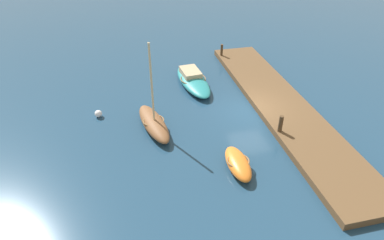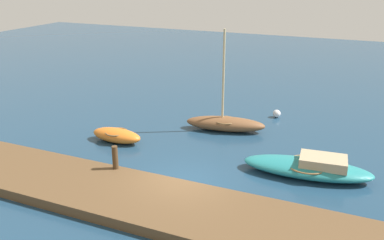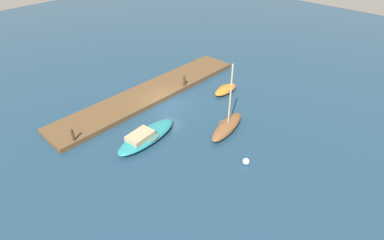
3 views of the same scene
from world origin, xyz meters
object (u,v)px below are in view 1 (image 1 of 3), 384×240
object	(u,v)px
marker_buoy	(98,114)
dinghy_orange	(238,163)
rowboat_brown	(154,123)
mooring_post_mid_west	(222,50)
mooring_post_west	(281,124)
motorboat_teal	(193,80)

from	to	relation	value
marker_buoy	dinghy_orange	bearing A→B (deg)	-133.76
rowboat_brown	mooring_post_mid_west	size ratio (longest dim) A/B	5.69
rowboat_brown	mooring_post_west	distance (m)	7.49
marker_buoy	mooring_post_mid_west	bearing A→B (deg)	-56.48
mooring_post_west	motorboat_teal	bearing A→B (deg)	24.45
rowboat_brown	mooring_post_west	xyz separation A→B (m)	(-2.47, -7.05, 0.48)
mooring_post_west	mooring_post_mid_west	bearing A→B (deg)	0.00
mooring_post_west	mooring_post_mid_west	world-z (taller)	mooring_post_west
mooring_post_west	mooring_post_mid_west	size ratio (longest dim) A/B	1.05
rowboat_brown	marker_buoy	size ratio (longest dim) A/B	11.79
rowboat_brown	mooring_post_west	size ratio (longest dim) A/B	5.41
dinghy_orange	marker_buoy	xyz separation A→B (m)	(6.73, 7.02, -0.13)
mooring_post_west	mooring_post_mid_west	xyz separation A→B (m)	(11.44, 0.00, -0.03)
motorboat_teal	marker_buoy	xyz separation A→B (m)	(-2.95, 6.89, -0.16)
rowboat_brown	mooring_post_mid_west	bearing A→B (deg)	-49.25
dinghy_orange	mooring_post_west	world-z (taller)	mooring_post_west
mooring_post_west	mooring_post_mid_west	distance (m)	11.44
mooring_post_mid_west	dinghy_orange	bearing A→B (deg)	166.31
rowboat_brown	mooring_post_mid_west	xyz separation A→B (m)	(8.96, -7.05, 0.45)
dinghy_orange	mooring_post_mid_west	distance (m)	13.97
motorboat_teal	marker_buoy	bearing A→B (deg)	107.89
mooring_post_west	marker_buoy	distance (m)	11.32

